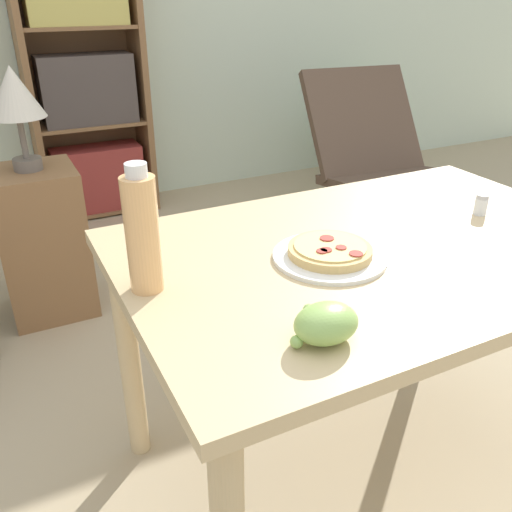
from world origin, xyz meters
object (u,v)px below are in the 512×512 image
pizza_on_plate (330,253)px  table_lamp (15,97)px  drink_bottle (142,233)px  bookshelf (86,85)px  lounge_chair_far (374,185)px  side_table (43,243)px  salt_shaker (481,205)px  grape_bunch (325,323)px  potted_plant_floor (373,138)px

pizza_on_plate → table_lamp: (-0.52, 1.34, 0.18)m
drink_bottle → bookshelf: bearing=81.9°
drink_bottle → table_lamp: table_lamp is taller
pizza_on_plate → bookshelf: bearing=91.7°
lounge_chair_far → table_lamp: bearing=-172.0°
pizza_on_plate → side_table: (-0.52, 1.34, -0.42)m
salt_shaker → bookshelf: bearing=103.9°
drink_bottle → pizza_on_plate: bearing=-7.6°
grape_bunch → drink_bottle: drink_bottle is taller
pizza_on_plate → grape_bunch: grape_bunch is taller
pizza_on_plate → grape_bunch: size_ratio=2.00×
pizza_on_plate → potted_plant_floor: size_ratio=0.43×
lounge_chair_far → side_table: (-1.78, -0.05, 0.03)m
drink_bottle → side_table: size_ratio=0.42×
pizza_on_plate → potted_plant_floor: 2.87m
bookshelf → potted_plant_floor: bookshelf is taller
salt_shaker → potted_plant_floor: (1.32, 2.12, -0.45)m
lounge_chair_far → grape_bunch: bearing=-124.6°
bookshelf → side_table: bookshelf is taller
bookshelf → side_table: bearing=-112.5°
salt_shaker → lounge_chair_far: (0.73, 1.34, -0.47)m
pizza_on_plate → bookshelf: (-0.07, 2.43, 0.03)m
grape_bunch → lounge_chair_far: bearing=48.9°
salt_shaker → bookshelf: bookshelf is taller
grape_bunch → bookshelf: size_ratio=0.08×
pizza_on_plate → table_lamp: size_ratio=0.66×
drink_bottle → grape_bunch: bearing=-54.3°
lounge_chair_far → potted_plant_floor: bearing=59.5°
lounge_chair_far → bookshelf: size_ratio=0.54×
salt_shaker → table_lamp: table_lamp is taller
pizza_on_plate → bookshelf: bookshelf is taller
drink_bottle → side_table: 1.40m
side_table → lounge_chair_far: bearing=1.5°
grape_bunch → bookshelf: bearing=87.6°
salt_shaker → potted_plant_floor: salt_shaker is taller
potted_plant_floor → side_table: bearing=-160.8°
table_lamp → drink_bottle: bearing=-85.0°
grape_bunch → table_lamp: bearing=102.0°
pizza_on_plate → lounge_chair_far: 1.92m
pizza_on_plate → lounge_chair_far: size_ratio=0.30×
pizza_on_plate → table_lamp: bearing=111.4°
salt_shaker → drink_bottle: bearing=179.2°
grape_bunch → bookshelf: bookshelf is taller
grape_bunch → potted_plant_floor: 3.19m
pizza_on_plate → drink_bottle: bearing=172.4°
side_table → potted_plant_floor: side_table is taller
drink_bottle → salt_shaker: 0.94m
grape_bunch → side_table: grape_bunch is taller
salt_shaker → bookshelf: (-0.59, 2.39, 0.02)m
lounge_chair_far → potted_plant_floor: lounge_chair_far is taller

